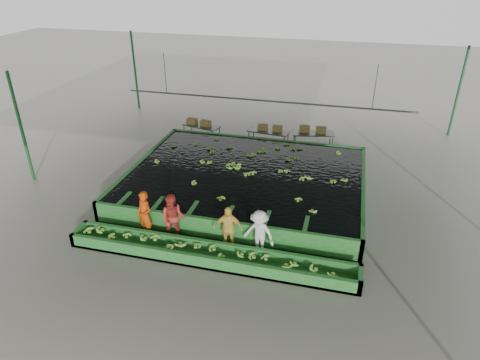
% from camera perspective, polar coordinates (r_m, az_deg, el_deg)
% --- Properties ---
extents(ground, '(80.00, 80.00, 0.00)m').
position_cam_1_polar(ground, '(17.60, -0.41, -3.62)').
color(ground, slate).
rests_on(ground, ground).
extents(shed_roof, '(20.00, 22.00, 0.04)m').
position_cam_1_polar(shed_roof, '(15.59, -0.47, 12.26)').
color(shed_roof, gray).
rests_on(shed_roof, shed_posts).
extents(shed_posts, '(20.00, 22.00, 5.00)m').
position_cam_1_polar(shed_posts, '(16.44, -0.44, 3.84)').
color(shed_posts, '#1D5E2D').
rests_on(shed_posts, ground).
extents(flotation_tank, '(10.00, 8.00, 0.90)m').
position_cam_1_polar(flotation_tank, '(18.64, 0.77, -0.11)').
color(flotation_tank, '#2A772D').
rests_on(flotation_tank, ground).
extents(tank_water, '(9.70, 7.70, 0.00)m').
position_cam_1_polar(tank_water, '(18.46, 0.78, 0.99)').
color(tank_water, black).
rests_on(tank_water, flotation_tank).
extents(sorting_trough, '(10.00, 1.00, 0.50)m').
position_cam_1_polar(sorting_trough, '(14.63, -4.11, -9.91)').
color(sorting_trough, '#2A772D').
rests_on(sorting_trough, ground).
extents(cableway_rail, '(0.08, 0.08, 14.00)m').
position_cam_1_polar(cableway_rail, '(20.83, 3.18, 10.52)').
color(cableway_rail, '#59605B').
rests_on(cableway_rail, shed_roof).
extents(rail_hanger_left, '(0.04, 0.04, 2.00)m').
position_cam_1_polar(rail_hanger_left, '(22.06, -9.96, 13.84)').
color(rail_hanger_left, '#59605B').
rests_on(rail_hanger_left, shed_roof).
extents(rail_hanger_right, '(0.04, 0.04, 2.00)m').
position_cam_1_polar(rail_hanger_right, '(20.21, 17.57, 11.70)').
color(rail_hanger_right, '#59605B').
rests_on(rail_hanger_right, shed_roof).
extents(worker_a, '(0.79, 0.68, 1.83)m').
position_cam_1_polar(worker_a, '(15.77, -12.58, -4.55)').
color(worker_a, '#D6450A').
rests_on(worker_a, ground).
extents(worker_b, '(1.03, 0.87, 1.87)m').
position_cam_1_polar(worker_b, '(15.33, -8.89, -5.10)').
color(worker_b, '#B7352A').
rests_on(worker_b, ground).
extents(worker_c, '(1.07, 0.62, 1.71)m').
position_cam_1_polar(worker_c, '(14.78, -1.63, -6.49)').
color(worker_c, '#FED24C').
rests_on(worker_c, ground).
extents(worker_d, '(1.22, 0.87, 1.71)m').
position_cam_1_polar(worker_d, '(14.56, 2.57, -7.10)').
color(worker_d, white).
rests_on(worker_d, ground).
extents(packing_table_left, '(2.20, 1.31, 0.94)m').
position_cam_1_polar(packing_table_left, '(23.81, -5.13, 6.25)').
color(packing_table_left, '#59605B').
rests_on(packing_table_left, ground).
extents(packing_table_mid, '(2.24, 1.10, 0.98)m').
position_cam_1_polar(packing_table_mid, '(22.90, 3.80, 5.46)').
color(packing_table_mid, '#59605B').
rests_on(packing_table_mid, ground).
extents(packing_table_right, '(2.26, 1.28, 0.97)m').
position_cam_1_polar(packing_table_right, '(22.91, 9.67, 5.11)').
color(packing_table_right, '#59605B').
rests_on(packing_table_right, ground).
extents(box_stack_left, '(1.40, 0.57, 0.29)m').
position_cam_1_polar(box_stack_left, '(23.70, -5.50, 7.35)').
color(box_stack_left, olive).
rests_on(box_stack_left, packing_table_left).
extents(box_stack_mid, '(1.29, 0.37, 0.28)m').
position_cam_1_polar(box_stack_mid, '(22.75, 4.02, 6.63)').
color(box_stack_mid, olive).
rests_on(box_stack_mid, packing_table_mid).
extents(box_stack_right, '(1.40, 0.45, 0.30)m').
position_cam_1_polar(box_stack_right, '(22.80, 9.65, 6.32)').
color(box_stack_right, olive).
rests_on(box_stack_right, packing_table_right).
extents(floating_bananas, '(8.43, 5.75, 0.11)m').
position_cam_1_polar(floating_bananas, '(19.16, 1.36, 2.04)').
color(floating_bananas, '#83CC41').
rests_on(floating_bananas, tank_water).
extents(trough_bananas, '(9.26, 0.62, 0.12)m').
position_cam_1_polar(trough_bananas, '(14.54, -4.13, -9.44)').
color(trough_bananas, '#83CC41').
rests_on(trough_bananas, sorting_trough).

